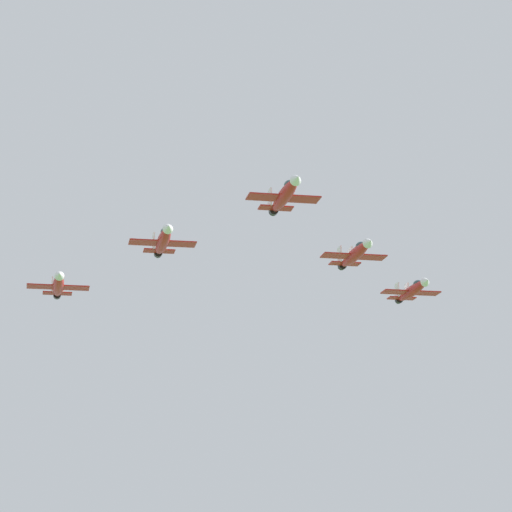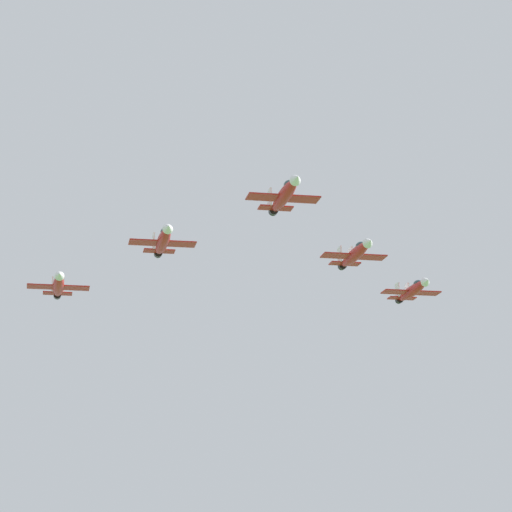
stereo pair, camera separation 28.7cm
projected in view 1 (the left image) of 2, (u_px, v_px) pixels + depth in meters
name	position (u px, v px, depth m)	size (l,w,h in m)	color
jet_lead	(284.00, 195.00, 155.66)	(10.06, 15.08, 3.38)	red
jet_left_wingman	(355.00, 254.00, 173.28)	(9.92, 14.91, 3.33)	red
jet_right_wingman	(163.00, 241.00, 168.29)	(9.93, 14.85, 3.34)	red
jet_left_outer	(412.00, 291.00, 191.36)	(9.80, 14.69, 3.30)	red
jet_right_outer	(58.00, 285.00, 180.71)	(9.86, 14.78, 3.31)	red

